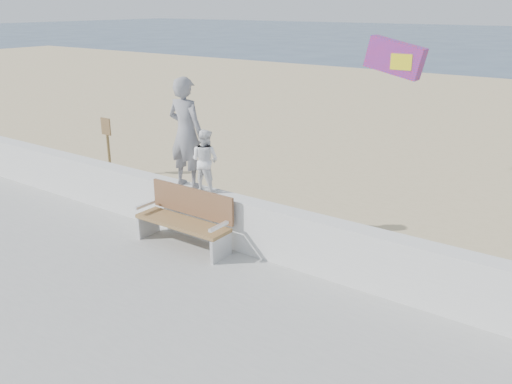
% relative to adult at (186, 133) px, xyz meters
% --- Properties ---
extents(ground, '(220.00, 220.00, 0.00)m').
position_rel_adult_xyz_m(ground, '(1.44, -2.00, -2.05)').
color(ground, '#2D435B').
rests_on(ground, ground).
extents(sand, '(90.00, 40.00, 0.08)m').
position_rel_adult_xyz_m(sand, '(1.44, 7.00, -2.01)').
color(sand, '#CAB587').
rests_on(sand, ground).
extents(seawall, '(30.00, 0.35, 0.90)m').
position_rel_adult_xyz_m(seawall, '(1.44, 0.00, -1.42)').
color(seawall, silver).
rests_on(seawall, boardwalk).
extents(adult, '(0.72, 0.49, 1.95)m').
position_rel_adult_xyz_m(adult, '(0.00, 0.00, 0.00)').
color(adult, gray).
rests_on(adult, seawall).
extents(child, '(0.57, 0.47, 1.09)m').
position_rel_adult_xyz_m(child, '(0.42, 0.00, -0.43)').
color(child, white).
rests_on(child, seawall).
extents(bench, '(1.80, 0.57, 1.00)m').
position_rel_adult_xyz_m(bench, '(0.34, -0.45, -1.36)').
color(bench, olive).
rests_on(bench, boardwalk).
extents(parafoil_kite, '(0.98, 0.26, 0.67)m').
position_rel_adult_xyz_m(parafoil_kite, '(3.08, 1.61, 1.31)').
color(parafoil_kite, red).
rests_on(parafoil_kite, ground).
extents(sign, '(0.32, 0.07, 1.46)m').
position_rel_adult_xyz_m(sign, '(-4.20, 1.67, -1.11)').
color(sign, olive).
rests_on(sign, sand).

